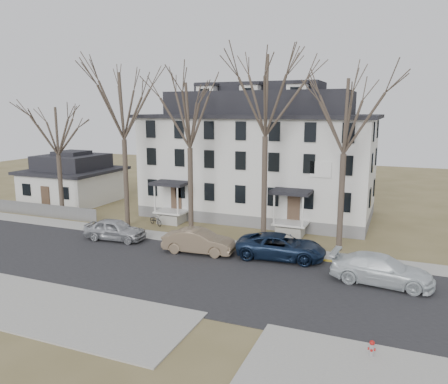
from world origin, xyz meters
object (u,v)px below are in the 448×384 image
at_px(boarding_house, 259,157).
at_px(car_tan, 199,242).
at_px(car_white, 381,270).
at_px(car_silver, 115,230).
at_px(small_house, 73,181).
at_px(tree_mid_right, 346,111).
at_px(tree_mid_left, 189,111).
at_px(tree_center, 266,89).
at_px(car_navy, 281,247).
at_px(tree_far_left, 123,101).
at_px(tree_bungalow, 57,128).
at_px(bicycle_left, 156,220).
at_px(fire_hydrant, 372,349).

bearing_deg(boarding_house, car_tan, -91.35).
bearing_deg(car_white, car_silver, 90.64).
xyz_separation_m(small_house, tree_mid_right, (28.50, -6.20, 7.35)).
relative_size(tree_mid_left, car_white, 2.28).
distance_m(tree_center, car_white, 14.35).
xyz_separation_m(small_house, car_navy, (25.21, -9.46, -1.44)).
height_order(small_house, car_navy, small_house).
relative_size(small_house, tree_mid_left, 0.68).
distance_m(tree_far_left, tree_bungalow, 7.34).
height_order(tree_center, car_white, tree_center).
relative_size(boarding_house, tree_far_left, 1.52).
bearing_deg(bicycle_left, car_tan, -100.89).
bearing_deg(small_house, bicycle_left, -21.91).
xyz_separation_m(small_house, car_tan, (19.71, -10.47, -1.44)).
relative_size(tree_center, car_navy, 2.53).
bearing_deg(tree_mid_left, fire_hydrant, -42.33).
xyz_separation_m(tree_center, car_white, (8.53, -5.26, -10.27)).
height_order(boarding_house, fire_hydrant, boarding_house).
relative_size(small_house, bicycle_left, 4.98).
bearing_deg(tree_mid_left, car_white, -19.89).
bearing_deg(car_tan, small_house, 57.16).
xyz_separation_m(tree_bungalow, car_tan, (15.71, -4.27, -7.31)).
bearing_deg(tree_mid_right, car_tan, -154.09).
relative_size(tree_mid_right, car_tan, 2.59).
bearing_deg(car_tan, car_navy, -84.48).
distance_m(tree_mid_right, tree_bungalow, 24.54).
distance_m(tree_far_left, fire_hydrant, 26.42).
bearing_deg(car_silver, car_white, -98.85).
bearing_deg(tree_center, tree_far_left, 180.00).
relative_size(tree_bungalow, bicycle_left, 6.17).
bearing_deg(car_white, boarding_house, 45.33).
bearing_deg(tree_center, small_house, 164.92).
height_order(boarding_house, car_silver, boarding_house).
distance_m(boarding_house, tree_center, 10.39).
xyz_separation_m(tree_far_left, car_silver, (1.59, -3.93, -9.55)).
height_order(car_silver, car_white, car_white).
height_order(tree_bungalow, car_tan, tree_bungalow).
bearing_deg(tree_mid_right, tree_center, 180.00).
relative_size(car_white, bicycle_left, 3.20).
height_order(tree_center, fire_hydrant, tree_center).
xyz_separation_m(tree_far_left, tree_center, (12.00, 0.00, 0.74)).
xyz_separation_m(small_house, tree_mid_left, (17.00, -6.20, 7.35)).
xyz_separation_m(tree_center, tree_mid_right, (5.50, 0.00, -1.48)).
distance_m(tree_mid_left, car_silver, 10.60).
relative_size(small_house, tree_bungalow, 0.81).
xyz_separation_m(tree_far_left, tree_mid_left, (6.00, 0.00, -0.74)).
height_order(small_house, tree_center, tree_center).
distance_m(car_tan, fire_hydrant, 14.88).
height_order(car_white, fire_hydrant, car_white).
height_order(tree_center, tree_bungalow, tree_center).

